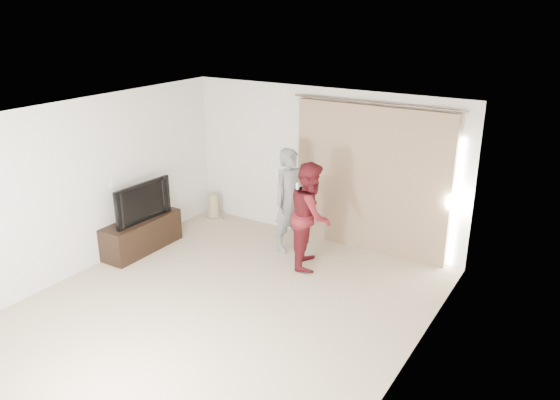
% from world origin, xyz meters
% --- Properties ---
extents(floor, '(5.50, 5.50, 0.00)m').
position_xyz_m(floor, '(0.00, 0.00, 0.00)').
color(floor, beige).
rests_on(floor, ground).
extents(wall_back, '(5.00, 0.04, 2.60)m').
position_xyz_m(wall_back, '(0.00, 2.75, 1.30)').
color(wall_back, silver).
rests_on(wall_back, ground).
extents(wall_left, '(0.04, 5.50, 2.60)m').
position_xyz_m(wall_left, '(-2.50, -0.00, 1.30)').
color(wall_left, silver).
rests_on(wall_left, ground).
extents(ceiling, '(5.00, 5.50, 0.01)m').
position_xyz_m(ceiling, '(0.00, 0.00, 2.60)').
color(ceiling, silver).
rests_on(ceiling, wall_back).
extents(curtain, '(2.80, 0.11, 2.46)m').
position_xyz_m(curtain, '(0.91, 2.68, 1.20)').
color(curtain, tan).
rests_on(curtain, ground).
extents(tv_console, '(0.49, 1.41, 0.54)m').
position_xyz_m(tv_console, '(-2.27, 0.70, 0.27)').
color(tv_console, black).
rests_on(tv_console, ground).
extents(tv, '(0.20, 1.12, 0.64)m').
position_xyz_m(tv, '(-2.27, 0.70, 0.86)').
color(tv, black).
rests_on(tv, tv_console).
extents(scratching_post, '(0.37, 0.37, 0.50)m').
position_xyz_m(scratching_post, '(-2.10, 2.40, 0.20)').
color(scratching_post, tan).
rests_on(scratching_post, ground).
extents(person_man, '(0.62, 0.74, 1.73)m').
position_xyz_m(person_man, '(-0.18, 2.00, 0.86)').
color(person_man, slate).
rests_on(person_man, ground).
extents(person_woman, '(0.90, 0.99, 1.66)m').
position_xyz_m(person_woman, '(0.37, 1.69, 0.83)').
color(person_woman, maroon).
rests_on(person_woman, ground).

